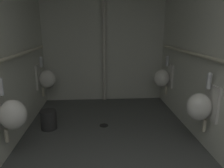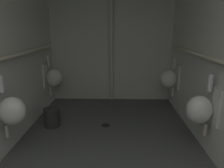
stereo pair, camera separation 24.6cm
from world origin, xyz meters
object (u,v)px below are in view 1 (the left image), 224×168
Objects in this scene: urinal_left_mid at (11,114)px; urinal_right_mid at (201,106)px; urinal_left_far at (46,79)px; floor_drain at (104,125)px; urinal_right_far at (163,77)px; standpipe_back_wall at (104,40)px; waste_bin at (49,120)px.

urinal_right_mid is at bearing 2.27° from urinal_left_mid.
floor_drain is at bearing -36.98° from urinal_left_far.
floor_drain is (-1.16, -0.73, -0.60)m from urinal_right_far.
urinal_left_mid is 2.20m from urinal_right_mid.
urinal_left_far is 0.30× the size of standpipe_back_wall.
urinal_right_far is 1.49m from floor_drain.
standpipe_back_wall reaches higher than floor_drain.
urinal_right_far is 5.39× the size of floor_drain.
urinal_left_mid and urinal_right_far have the same top height.
urinal_right_mid is 1.51m from urinal_right_far.
urinal_right_mid reaches higher than waste_bin.
urinal_right_mid is at bearing -35.46° from urinal_left_far.
urinal_left_mid and urinal_left_far have the same top height.
floor_drain is 0.47× the size of waste_bin.
waste_bin is (-2.01, 0.75, -0.46)m from urinal_right_mid.
urinal_right_far is at bearing -1.55° from urinal_left_far.
urinal_right_far is 2.56× the size of waste_bin.
urinal_right_far is at bearing 35.94° from urinal_left_mid.
urinal_left_mid is 1.00× the size of urinal_right_far.
urinal_right_far is at bearing 90.00° from urinal_right_mid.
urinal_left_far is 5.39× the size of floor_drain.
waste_bin is at bearing -125.82° from standpipe_back_wall.
standpipe_back_wall is 1.77m from floor_drain.
standpipe_back_wall is (-1.11, 0.49, 0.68)m from urinal_right_far.
urinal_left_far is 1.44m from floor_drain.
urinal_right_far is 1.39m from standpipe_back_wall.
urinal_right_mid is (2.20, 0.09, 0.00)m from urinal_left_mid.
urinal_left_mid is 5.39× the size of floor_drain.
urinal_left_far is 1.36m from standpipe_back_wall.
urinal_right_mid is 2.39m from standpipe_back_wall.
urinal_left_far is at bearing 144.54° from urinal_right_mid.
standpipe_back_wall is at bearing 118.92° from urinal_right_mid.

